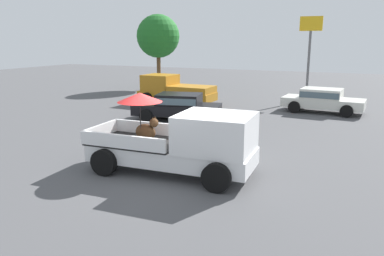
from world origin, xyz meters
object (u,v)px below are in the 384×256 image
pickup_truck_main (184,142)px  motel_sign (310,42)px  pickup_truck_red (174,90)px  parked_sedan_near (178,105)px  parked_sedan_far (322,99)px

pickup_truck_main → motel_sign: size_ratio=0.95×
pickup_truck_red → motel_sign: bearing=-146.2°
parked_sedan_near → motel_sign: (4.99, 8.90, 3.04)m
pickup_truck_main → motel_sign: 16.13m
pickup_truck_main → parked_sedan_near: (-3.68, 6.94, -0.24)m
pickup_truck_main → parked_sedan_near: pickup_truck_main is taller
parked_sedan_far → pickup_truck_red: bearing=-170.5°
pickup_truck_red → parked_sedan_far: 8.84m
pickup_truck_red → parked_sedan_near: size_ratio=1.06×
pickup_truck_main → parked_sedan_far: size_ratio=1.17×
pickup_truck_main → parked_sedan_far: (2.68, 12.09, -0.24)m
motel_sign → parked_sedan_near: bearing=-119.3°
motel_sign → pickup_truck_red: bearing=-148.2°
pickup_truck_red → pickup_truck_main: bearing=120.5°
pickup_truck_main → pickup_truck_red: pickup_truck_main is taller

